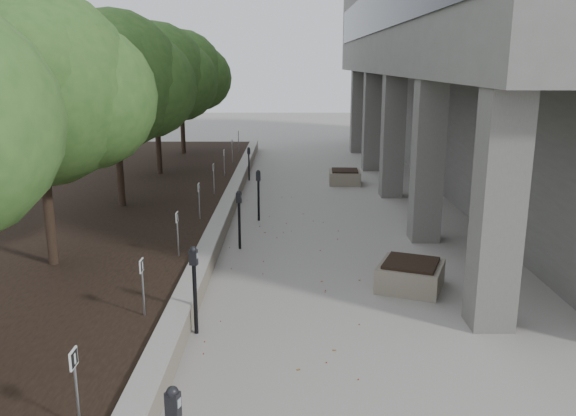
{
  "coord_description": "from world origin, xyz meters",
  "views": [
    {
      "loc": [
        -0.0,
        -8.25,
        4.37
      ],
      "look_at": [
        -0.04,
        4.79,
        1.12
      ],
      "focal_mm": 36.44,
      "sensor_mm": 36.0,
      "label": 1
    }
  ],
  "objects_px": {
    "crabapple_tree_3": "(116,110)",
    "crabapple_tree_4": "(156,99)",
    "parking_meter_2": "(195,290)",
    "crabapple_tree_5": "(181,92)",
    "parking_meter_3": "(239,220)",
    "parking_meter_4": "(259,195)",
    "planter_front": "(410,275)",
    "crabapple_tree_2": "(40,130)",
    "parking_meter_5": "(249,164)",
    "planter_back": "(345,177)"
  },
  "relations": [
    {
      "from": "crabapple_tree_5",
      "to": "planter_front",
      "type": "xyz_separation_m",
      "value": [
        7.2,
        -15.31,
        -2.84
      ]
    },
    {
      "from": "crabapple_tree_2",
      "to": "planter_front",
      "type": "bearing_deg",
      "value": -2.46
    },
    {
      "from": "crabapple_tree_5",
      "to": "parking_meter_3",
      "type": "xyz_separation_m",
      "value": [
        3.6,
        -12.77,
        -2.4
      ]
    },
    {
      "from": "parking_meter_3",
      "to": "parking_meter_4",
      "type": "xyz_separation_m",
      "value": [
        0.32,
        2.61,
        0.01
      ]
    },
    {
      "from": "parking_meter_2",
      "to": "crabapple_tree_4",
      "type": "bearing_deg",
      "value": 115.78
    },
    {
      "from": "crabapple_tree_2",
      "to": "parking_meter_2",
      "type": "xyz_separation_m",
      "value": [
        3.25,
        -2.33,
        -2.36
      ]
    },
    {
      "from": "parking_meter_2",
      "to": "crabapple_tree_3",
      "type": "bearing_deg",
      "value": 124.93
    },
    {
      "from": "crabapple_tree_5",
      "to": "parking_meter_5",
      "type": "height_order",
      "value": "crabapple_tree_5"
    },
    {
      "from": "crabapple_tree_2",
      "to": "parking_meter_3",
      "type": "xyz_separation_m",
      "value": [
        3.6,
        2.23,
        -2.4
      ]
    },
    {
      "from": "crabapple_tree_5",
      "to": "planter_back",
      "type": "distance_m",
      "value": 8.92
    },
    {
      "from": "crabapple_tree_5",
      "to": "parking_meter_3",
      "type": "distance_m",
      "value": 13.48
    },
    {
      "from": "parking_meter_5",
      "to": "planter_front",
      "type": "relative_size",
      "value": 1.07
    },
    {
      "from": "crabapple_tree_3",
      "to": "crabapple_tree_4",
      "type": "xyz_separation_m",
      "value": [
        0.0,
        5.0,
        0.0
      ]
    },
    {
      "from": "crabapple_tree_2",
      "to": "crabapple_tree_5",
      "type": "bearing_deg",
      "value": 90.0
    },
    {
      "from": "parking_meter_2",
      "to": "planter_front",
      "type": "relative_size",
      "value": 1.27
    },
    {
      "from": "parking_meter_3",
      "to": "crabapple_tree_2",
      "type": "bearing_deg",
      "value": -135.47
    },
    {
      "from": "crabapple_tree_4",
      "to": "planter_back",
      "type": "height_order",
      "value": "crabapple_tree_4"
    },
    {
      "from": "parking_meter_3",
      "to": "crabapple_tree_5",
      "type": "bearing_deg",
      "value": 118.46
    },
    {
      "from": "crabapple_tree_3",
      "to": "crabapple_tree_2",
      "type": "bearing_deg",
      "value": -90.0
    },
    {
      "from": "parking_meter_2",
      "to": "parking_meter_5",
      "type": "xyz_separation_m",
      "value": [
        0.0,
        13.02,
        -0.12
      ]
    },
    {
      "from": "crabapple_tree_4",
      "to": "parking_meter_4",
      "type": "height_order",
      "value": "crabapple_tree_4"
    },
    {
      "from": "crabapple_tree_2",
      "to": "crabapple_tree_3",
      "type": "relative_size",
      "value": 1.0
    },
    {
      "from": "parking_meter_2",
      "to": "parking_meter_5",
      "type": "relative_size",
      "value": 1.18
    },
    {
      "from": "crabapple_tree_4",
      "to": "parking_meter_2",
      "type": "bearing_deg",
      "value": -75.23
    },
    {
      "from": "parking_meter_3",
      "to": "planter_front",
      "type": "xyz_separation_m",
      "value": [
        3.61,
        -2.54,
        -0.44
      ]
    },
    {
      "from": "crabapple_tree_4",
      "to": "parking_meter_2",
      "type": "relative_size",
      "value": 3.59
    },
    {
      "from": "planter_front",
      "to": "parking_meter_2",
      "type": "bearing_deg",
      "value": -152.98
    },
    {
      "from": "parking_meter_2",
      "to": "planter_back",
      "type": "height_order",
      "value": "parking_meter_2"
    },
    {
      "from": "crabapple_tree_4",
      "to": "parking_meter_5",
      "type": "distance_m",
      "value": 4.15
    },
    {
      "from": "parking_meter_3",
      "to": "planter_back",
      "type": "bearing_deg",
      "value": 80.18
    },
    {
      "from": "crabapple_tree_5",
      "to": "parking_meter_2",
      "type": "relative_size",
      "value": 3.59
    },
    {
      "from": "crabapple_tree_3",
      "to": "crabapple_tree_4",
      "type": "relative_size",
      "value": 1.0
    },
    {
      "from": "crabapple_tree_2",
      "to": "crabapple_tree_4",
      "type": "distance_m",
      "value": 10.0
    },
    {
      "from": "parking_meter_3",
      "to": "planter_front",
      "type": "relative_size",
      "value": 1.21
    },
    {
      "from": "parking_meter_5",
      "to": "planter_front",
      "type": "xyz_separation_m",
      "value": [
        3.95,
        -11.01,
        -0.36
      ]
    },
    {
      "from": "parking_meter_2",
      "to": "parking_meter_4",
      "type": "height_order",
      "value": "parking_meter_2"
    },
    {
      "from": "parking_meter_3",
      "to": "planter_front",
      "type": "height_order",
      "value": "parking_meter_3"
    },
    {
      "from": "crabapple_tree_5",
      "to": "parking_meter_5",
      "type": "relative_size",
      "value": 4.25
    },
    {
      "from": "crabapple_tree_4",
      "to": "parking_meter_4",
      "type": "relative_size",
      "value": 3.72
    },
    {
      "from": "crabapple_tree_2",
      "to": "parking_meter_5",
      "type": "height_order",
      "value": "crabapple_tree_2"
    },
    {
      "from": "planter_front",
      "to": "planter_back",
      "type": "xyz_separation_m",
      "value": [
        -0.36,
        10.36,
        -0.01
      ]
    },
    {
      "from": "crabapple_tree_3",
      "to": "parking_meter_2",
      "type": "relative_size",
      "value": 3.59
    },
    {
      "from": "crabapple_tree_4",
      "to": "parking_meter_4",
      "type": "bearing_deg",
      "value": -52.78
    },
    {
      "from": "parking_meter_4",
      "to": "planter_front",
      "type": "bearing_deg",
      "value": -52.9
    },
    {
      "from": "crabapple_tree_4",
      "to": "parking_meter_3",
      "type": "distance_m",
      "value": 8.89
    },
    {
      "from": "crabapple_tree_2",
      "to": "planter_front",
      "type": "distance_m",
      "value": 7.75
    },
    {
      "from": "crabapple_tree_3",
      "to": "planter_front",
      "type": "bearing_deg",
      "value": -36.4
    },
    {
      "from": "crabapple_tree_2",
      "to": "parking_meter_5",
      "type": "xyz_separation_m",
      "value": [
        3.25,
        10.7,
        -2.48
      ]
    },
    {
      "from": "planter_back",
      "to": "crabapple_tree_3",
      "type": "bearing_deg",
      "value": -143.6
    },
    {
      "from": "parking_meter_3",
      "to": "parking_meter_4",
      "type": "relative_size",
      "value": 0.99
    }
  ]
}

